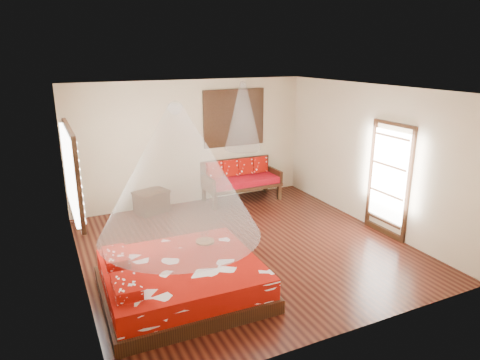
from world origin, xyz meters
TOP-DOWN VIEW (x-y plane):
  - room at (0.00, 0.00)m, footprint 5.54×5.54m
  - bed at (-1.52, -1.04)m, footprint 2.28×2.07m
  - daybed at (1.05, 2.38)m, footprint 1.77×0.79m
  - storage_chest at (-1.07, 2.45)m, footprint 0.83×0.71m
  - shutter_panel at (1.05, 2.72)m, footprint 1.52×0.06m
  - window_left at (-2.71, 0.20)m, footprint 0.10×1.74m
  - glazed_door at (2.72, -0.60)m, footprint 0.08×1.02m
  - wine_tray at (-0.95, -0.52)m, footprint 0.29×0.29m
  - mosquito_net_main at (-1.50, -1.04)m, footprint 2.22×2.22m
  - mosquito_net_daybed at (1.05, 2.25)m, footprint 0.83×0.83m

SIDE VIEW (x-z plane):
  - storage_chest at x=-1.07m, z-range 0.00..0.49m
  - bed at x=-1.52m, z-range -0.07..0.58m
  - daybed at x=1.05m, z-range 0.05..0.99m
  - wine_tray at x=-0.95m, z-range 0.45..0.68m
  - glazed_door at x=2.72m, z-range -0.01..2.15m
  - room at x=0.00m, z-range -0.02..2.82m
  - window_left at x=-2.71m, z-range 1.03..2.37m
  - mosquito_net_main at x=-1.50m, z-range 0.95..2.75m
  - shutter_panel at x=1.05m, z-range 1.24..2.56m
  - mosquito_net_daybed at x=1.05m, z-range 1.25..2.75m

